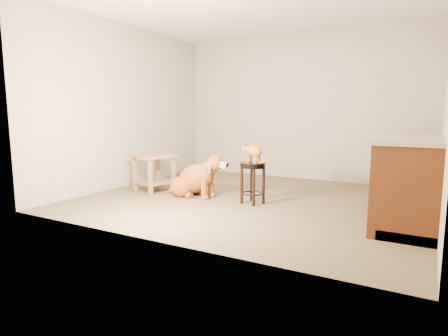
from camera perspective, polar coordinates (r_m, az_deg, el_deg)
The scene contains 8 objects.
floor at distance 5.25m, azimuth 4.31°, elevation -4.83°, with size 4.50×4.00×0.01m, color brown.
room_shell at distance 5.13m, azimuth 4.52°, elevation 13.71°, with size 4.54×4.04×2.62m.
cabinet_run at distance 5.00m, azimuth 26.59°, elevation -1.23°, with size 0.70×2.56×0.94m.
padded_stool at distance 4.95m, azimuth 4.39°, elevation -1.01°, with size 0.35×0.35×0.55m.
wood_stool at distance 6.40m, azimuth 25.46°, elevation 0.55°, with size 0.54×0.54×0.80m.
side_table at distance 5.83m, azimuth -10.63°, elevation 0.15°, with size 0.68×0.68×0.57m.
golden_retriever at distance 5.39m, azimuth -4.38°, elevation -1.76°, with size 1.06×0.53×0.67m.
tabby_kitten at distance 4.92m, azimuth 4.35°, elevation 2.57°, with size 0.45×0.19×0.28m.
Camera 1 is at (2.15, -4.64, 1.20)m, focal length 30.00 mm.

